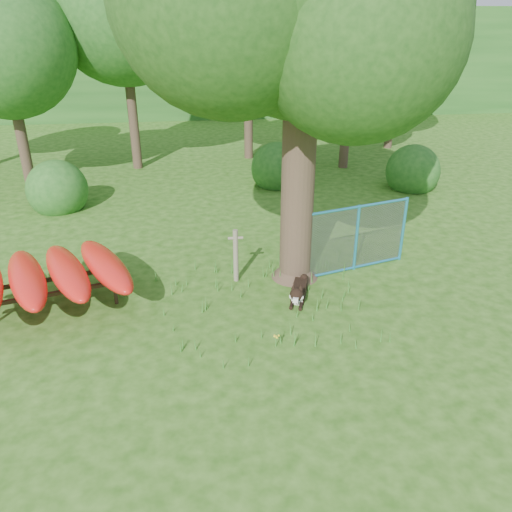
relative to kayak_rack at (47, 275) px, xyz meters
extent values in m
plane|color=#224E0F|center=(3.87, -1.44, -0.73)|extent=(80.00, 80.00, 0.00)
cylinder|color=#3C2C20|center=(5.07, 0.67, 1.98)|extent=(0.74, 0.74, 5.42)
cone|color=#3C2C20|center=(5.07, 0.67, -0.46)|extent=(1.11, 1.11, 0.54)
sphere|color=#1B4513|center=(6.54, 1.42, 4.69)|extent=(3.90, 3.90, 3.90)
sphere|color=#1B4513|center=(5.70, -0.59, 4.26)|extent=(3.47, 3.47, 3.47)
cylinder|color=#3C2C20|center=(5.72, 0.72, 2.74)|extent=(1.48, 0.80, 1.15)
cylinder|color=#3C2C20|center=(4.52, 0.85, 3.17)|extent=(1.22, 0.72, 1.11)
cylinder|color=#6B6350|center=(3.75, 0.66, -0.13)|extent=(0.11, 0.11, 1.21)
cylinder|color=#6B6350|center=(3.75, 0.66, 0.29)|extent=(0.33, 0.07, 0.07)
cylinder|color=black|center=(1.24, 0.00, -0.50)|extent=(0.09, 0.09, 0.46)
cylinder|color=black|center=(1.07, 0.62, -0.50)|extent=(0.09, 0.09, 0.46)
cube|color=black|center=(0.08, -0.31, -0.25)|extent=(2.68, 0.79, 0.07)
cube|color=black|center=(-0.08, 0.31, -0.25)|extent=(2.68, 0.79, 0.07)
ellipsoid|color=red|center=(-0.35, -0.10, 0.00)|extent=(1.59, 2.80, 0.44)
ellipsoid|color=red|center=(0.35, 0.10, 0.00)|extent=(1.67, 2.78, 0.44)
ellipsoid|color=red|center=(1.06, 0.29, 0.00)|extent=(1.75, 2.77, 0.44)
cube|color=black|center=(4.99, -0.20, -0.61)|extent=(0.49, 0.78, 0.25)
cube|color=white|center=(4.89, -0.50, -0.62)|extent=(0.26, 0.21, 0.23)
sphere|color=black|center=(4.82, -0.67, -0.42)|extent=(0.27, 0.27, 0.27)
cube|color=white|center=(4.78, -0.79, -0.46)|extent=(0.15, 0.17, 0.09)
sphere|color=white|center=(4.74, -0.67, -0.46)|extent=(0.12, 0.12, 0.12)
sphere|color=white|center=(4.90, -0.72, -0.46)|extent=(0.12, 0.12, 0.12)
cone|color=black|center=(4.77, -0.61, -0.27)|extent=(0.14, 0.14, 0.13)
cone|color=black|center=(4.91, -0.66, -0.27)|extent=(0.11, 0.12, 0.13)
cylinder|color=black|center=(4.75, -0.61, -0.68)|extent=(0.17, 0.32, 0.07)
cylinder|color=black|center=(4.92, -0.67, -0.68)|extent=(0.17, 0.32, 0.07)
sphere|color=black|center=(5.17, 0.16, -0.50)|extent=(0.17, 0.17, 0.17)
torus|color=blue|center=(4.85, -0.59, -0.48)|extent=(0.27, 0.16, 0.26)
cylinder|color=#298FC0|center=(5.25, 0.48, 0.05)|extent=(0.09, 0.09, 1.57)
cylinder|color=#298FC0|center=(6.51, 0.84, 0.05)|extent=(0.09, 0.09, 1.57)
cylinder|color=#298FC0|center=(7.76, 1.21, 0.05)|extent=(0.09, 0.09, 1.57)
cylinder|color=#298FC0|center=(6.51, 0.84, 0.80)|extent=(2.53, 0.79, 0.06)
cylinder|color=#298FC0|center=(6.51, 0.84, -0.69)|extent=(2.53, 0.79, 0.06)
plane|color=slate|center=(6.51, 0.84, 0.05)|extent=(2.51, 0.73, 2.62)
cylinder|color=#3C7E29|center=(4.19, -1.92, -0.62)|extent=(0.02, 0.02, 0.22)
sphere|color=yellow|center=(4.19, -1.92, -0.51)|extent=(0.04, 0.04, 0.04)
sphere|color=yellow|center=(4.24, -1.92, -0.49)|extent=(0.04, 0.04, 0.04)
sphere|color=yellow|center=(4.18, -1.88, -0.52)|extent=(0.04, 0.04, 0.04)
sphere|color=yellow|center=(4.20, -1.96, -0.51)|extent=(0.04, 0.04, 0.04)
sphere|color=yellow|center=(4.17, -1.94, -0.49)|extent=(0.04, 0.04, 0.04)
cylinder|color=#3C2C20|center=(-2.63, 8.56, 1.37)|extent=(0.36, 0.36, 4.20)
sphere|color=#1F571C|center=(-2.63, 8.56, 3.77)|extent=(4.40, 4.40, 4.40)
cylinder|color=#3C2C20|center=(0.87, 10.56, 1.89)|extent=(0.36, 0.36, 5.25)
sphere|color=#1F571C|center=(0.87, 10.56, 4.89)|extent=(5.20, 5.20, 5.20)
cylinder|color=#3C2C20|center=(5.37, 11.56, 1.19)|extent=(0.36, 0.36, 3.85)
sphere|color=#1F571C|center=(5.37, 11.56, 3.39)|extent=(4.00, 4.00, 4.00)
cylinder|color=#3C2C20|center=(8.87, 9.56, 1.65)|extent=(0.36, 0.36, 4.76)
sphere|color=#1F571C|center=(8.87, 9.56, 4.37)|extent=(4.80, 4.80, 4.80)
cylinder|color=#3C2C20|center=(11.87, 12.56, 1.72)|extent=(0.36, 0.36, 4.90)
sphere|color=#1F571C|center=(11.87, 12.56, 4.52)|extent=(4.60, 4.60, 4.60)
sphere|color=#1F571C|center=(-1.13, 6.06, -0.73)|extent=(1.80, 1.80, 1.80)
sphere|color=#1F571C|center=(10.37, 6.56, -0.73)|extent=(1.80, 1.80, 1.80)
sphere|color=#1F571C|center=(5.87, 7.56, -0.73)|extent=(1.80, 1.80, 1.80)
cube|color=#1F571C|center=(3.87, 26.56, 2.27)|extent=(80.00, 12.00, 6.00)
camera|label=1|loc=(2.86, -9.09, 4.48)|focal=35.00mm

